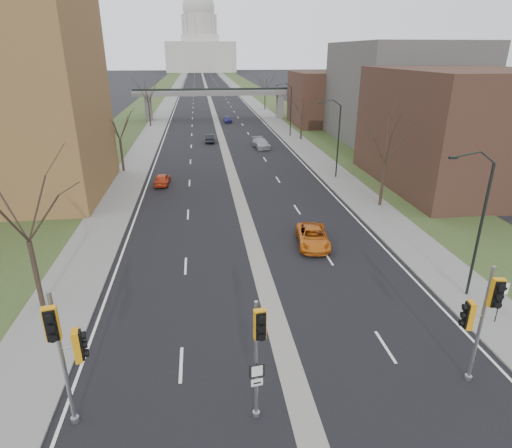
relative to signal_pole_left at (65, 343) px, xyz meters
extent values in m
plane|color=black|center=(8.79, 0.95, -3.86)|extent=(700.00, 700.00, 0.00)
cube|color=black|center=(8.79, 150.95, -3.86)|extent=(20.00, 600.00, 0.01)
cube|color=gray|center=(8.79, 150.95, -3.86)|extent=(1.20, 600.00, 0.02)
cube|color=gray|center=(20.79, 150.95, -3.80)|extent=(4.00, 600.00, 0.12)
cube|color=gray|center=(-3.21, 150.95, -3.80)|extent=(4.00, 600.00, 0.12)
cube|color=#293F1D|center=(26.79, 150.95, -3.81)|extent=(8.00, 600.00, 0.10)
cube|color=#293F1D|center=(-9.21, 150.95, -3.81)|extent=(8.00, 600.00, 0.10)
cube|color=#442920|center=(32.79, 28.95, 2.14)|extent=(16.00, 20.00, 12.00)
cube|color=#575550|center=(36.79, 52.95, 3.64)|extent=(18.00, 22.00, 15.00)
cube|color=#442920|center=(30.79, 70.95, 1.14)|extent=(14.00, 14.00, 10.00)
cube|color=slate|center=(-5.21, 80.95, -1.36)|extent=(1.20, 2.50, 5.00)
cube|color=slate|center=(22.79, 80.95, -1.36)|extent=(1.20, 2.50, 5.00)
cube|color=slate|center=(8.79, 80.95, 1.64)|extent=(34.00, 3.00, 1.00)
cube|color=black|center=(8.79, 80.95, 2.34)|extent=(34.00, 0.15, 0.50)
cube|color=beige|center=(8.79, 320.95, 6.14)|extent=(48.00, 42.00, 20.00)
cube|color=beige|center=(8.79, 320.95, 18.14)|extent=(26.00, 26.00, 5.00)
cylinder|color=beige|center=(8.79, 320.95, 27.14)|extent=(22.00, 22.00, 14.00)
sphere|color=beige|center=(8.79, 320.95, 38.14)|extent=(22.00, 22.00, 22.00)
cylinder|color=black|center=(20.59, 6.95, 0.26)|extent=(0.16, 0.16, 8.00)
cube|color=black|center=(18.29, 6.95, 4.61)|extent=(0.45, 0.18, 0.14)
cylinder|color=black|center=(20.59, 32.95, 0.26)|extent=(0.16, 0.16, 8.00)
cube|color=black|center=(18.29, 32.95, 4.61)|extent=(0.45, 0.18, 0.14)
cylinder|color=black|center=(20.59, 58.95, 0.26)|extent=(0.16, 0.16, 8.00)
cube|color=black|center=(18.29, 58.95, 4.61)|extent=(0.45, 0.18, 0.14)
cylinder|color=#382B21|center=(-4.21, 8.95, -1.74)|extent=(0.28, 0.28, 4.00)
cylinder|color=#382B21|center=(-4.21, 38.95, -1.87)|extent=(0.28, 0.28, 3.75)
cylinder|color=#382B21|center=(-4.21, 72.95, -1.62)|extent=(0.28, 0.28, 4.25)
cylinder|color=#382B21|center=(21.79, 22.95, -1.74)|extent=(0.28, 0.28, 4.00)
cylinder|color=#382B21|center=(21.79, 55.95, -1.99)|extent=(0.28, 0.28, 3.50)
cylinder|color=#382B21|center=(21.79, 95.95, -1.62)|extent=(0.28, 0.28, 4.25)
cylinder|color=gray|center=(-0.26, 0.17, -0.91)|extent=(0.16, 0.16, 5.90)
cylinder|color=gray|center=(-0.26, 0.17, -3.75)|extent=(0.32, 0.32, 0.23)
cube|color=orange|center=(-0.15, -0.39, 1.13)|extent=(0.56, 0.54, 1.31)
cube|color=orange|center=(0.30, 0.28, -0.34)|extent=(0.54, 0.56, 1.31)
cylinder|color=gray|center=(6.88, -0.47, -1.19)|extent=(0.14, 0.14, 5.35)
cylinder|color=gray|center=(6.88, -0.47, -3.76)|extent=(0.29, 0.29, 0.21)
cube|color=orange|center=(6.94, -0.98, 0.87)|extent=(0.48, 0.46, 1.18)
cube|color=black|center=(6.88, -0.47, -1.50)|extent=(0.62, 0.12, 0.62)
cube|color=silver|center=(6.88, -0.47, -2.06)|extent=(0.46, 0.10, 0.31)
cylinder|color=gray|center=(16.53, 0.33, -1.03)|extent=(0.15, 0.15, 5.67)
cylinder|color=gray|center=(16.53, 0.33, -3.75)|extent=(0.31, 0.31, 0.22)
cube|color=orange|center=(16.44, -0.21, 0.93)|extent=(0.52, 0.50, 1.25)
cube|color=orange|center=(15.99, 0.41, -0.48)|extent=(0.50, 0.52, 1.25)
cylinder|color=black|center=(20.43, 4.09, -2.71)|extent=(0.06, 0.06, 2.07)
cube|color=silver|center=(20.43, 4.09, -1.67)|extent=(0.49, 0.23, 0.66)
imported|color=red|center=(0.86, 32.73, -3.23)|extent=(1.74, 3.83, 1.27)
imported|color=black|center=(6.79, 55.89, -3.21)|extent=(1.53, 4.00, 1.30)
imported|color=#CB6415|center=(13.25, 15.20, -3.18)|extent=(2.89, 5.15, 1.36)
imported|color=#97989E|center=(14.32, 50.42, -3.15)|extent=(2.62, 5.16, 1.43)
imported|color=navy|center=(11.07, 76.31, -3.23)|extent=(1.65, 3.78, 1.27)
camera|label=1|loc=(5.17, -13.40, 9.73)|focal=30.00mm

